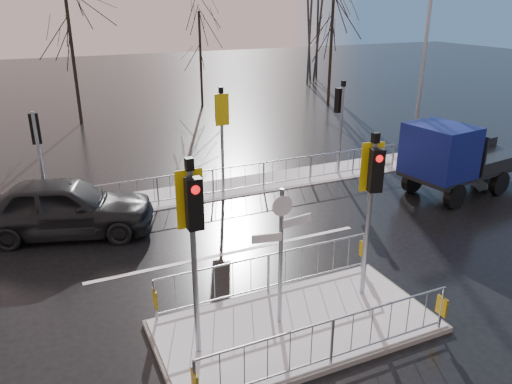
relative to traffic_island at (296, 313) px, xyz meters
name	(u,v)px	position (x,y,z in m)	size (l,w,h in m)	color
ground	(296,329)	(0.01, -0.01, -0.39)	(120.00, 120.00, 0.00)	black
snow_verge	(182,195)	(0.01, 8.59, -0.37)	(30.00, 2.00, 0.04)	white
lane_markings	(303,337)	(0.01, -0.34, -0.39)	(8.00, 11.38, 0.01)	silver
traffic_island	(296,313)	(0.00, 0.00, 0.00)	(6.00, 3.04, 4.15)	slate
far_kerb_fixtures	(193,172)	(0.31, 8.08, 0.63)	(18.00, 0.65, 3.83)	#8D939A
car_far_lane	(64,207)	(-4.04, 6.97, 0.49)	(2.09, 5.19, 1.77)	black
flatbed_truck	(454,157)	(8.89, 4.66, 1.04)	(6.04, 2.87, 2.69)	black
tree_far_a	(70,36)	(-1.99, 21.99, 4.43)	(3.75, 3.75, 7.08)	black
tree_far_b	(200,41)	(6.01, 23.99, 3.79)	(3.25, 3.25, 6.14)	black
tree_far_c	(332,24)	(14.01, 20.99, 4.76)	(4.00, 4.00, 7.55)	black
street_lamp_right	(425,58)	(10.58, 8.49, 4.00)	(1.25, 0.18, 8.00)	#8D939A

